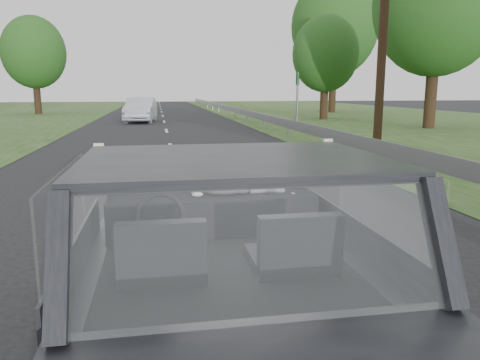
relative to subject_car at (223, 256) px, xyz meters
name	(u,v)px	position (x,y,z in m)	size (l,w,h in m)	color
ground	(224,356)	(0.00, 0.00, -0.72)	(140.00, 140.00, 0.00)	black
subject_car	(223,256)	(0.00, 0.00, 0.00)	(1.80, 4.00, 1.45)	black
dashboard	(212,213)	(0.00, 0.62, 0.12)	(1.58, 0.45, 0.30)	black
driver_seat	(162,252)	(-0.40, -0.29, 0.16)	(0.50, 0.72, 0.42)	black
passenger_seat	(295,244)	(0.40, -0.29, 0.16)	(0.50, 0.72, 0.42)	black
steering_wheel	(161,217)	(-0.40, 0.33, 0.20)	(0.36, 0.36, 0.04)	black
cat	(225,184)	(0.10, 0.61, 0.36)	(0.57, 0.18, 0.26)	#9B9B9C
guardrail	(322,132)	(4.30, 10.00, -0.15)	(0.05, 90.00, 0.32)	#98999B
other_car	(141,110)	(-1.28, 24.18, -0.03)	(1.66, 4.20, 1.38)	silver
highway_sign	(297,99)	(6.65, 20.26, 0.61)	(0.11, 1.07, 2.66)	#0B5620
utility_pole	(384,11)	(6.38, 10.74, 3.37)	(0.27, 0.27, 8.18)	#311F14
tree_1	(436,32)	(12.23, 17.35, 3.64)	(5.76, 5.76, 8.73)	#2B5D1F
tree_2	(325,69)	(9.70, 24.71, 2.28)	(3.97, 3.97, 6.02)	#2B5D1F
tree_3	(334,47)	(13.38, 32.91, 4.35)	(6.70, 6.70, 10.15)	#2B5D1F
tree_6	(35,67)	(-9.05, 34.21, 2.70)	(4.52, 4.52, 6.85)	#2B5D1F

